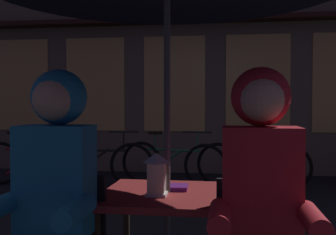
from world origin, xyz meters
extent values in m
cube|color=maroon|center=(0.00, 0.00, 0.72)|extent=(0.72, 0.72, 0.04)
cylinder|color=#4C4C51|center=(0.00, 0.00, 1.12)|extent=(0.04, 0.04, 2.25)
cube|color=white|center=(-0.04, -0.09, 0.75)|extent=(0.11, 0.11, 0.02)
cube|color=white|center=(-0.04, -0.09, 0.84)|extent=(0.09, 0.09, 0.16)
pyramid|color=white|center=(-0.04, -0.09, 0.94)|extent=(0.11, 0.11, 0.06)
cube|color=black|center=(-0.48, -0.26, 0.66)|extent=(0.40, 0.03, 0.42)
cube|color=black|center=(0.48, -0.26, 0.66)|extent=(0.40, 0.03, 0.42)
cube|color=teal|center=(-0.48, -0.40, 0.87)|extent=(0.34, 0.22, 0.52)
cylinder|color=teal|center=(-0.30, -0.62, 0.78)|extent=(0.09, 0.30, 0.09)
sphere|color=tan|center=(-0.48, -0.40, 1.25)|extent=(0.21, 0.21, 0.21)
sphere|color=teal|center=(-0.48, -0.35, 1.26)|extent=(0.27, 0.27, 0.27)
cube|color=red|center=(0.48, -0.40, 0.87)|extent=(0.34, 0.22, 0.52)
cylinder|color=red|center=(0.66, -0.62, 0.78)|extent=(0.09, 0.30, 0.09)
cylinder|color=red|center=(0.30, -0.62, 0.78)|extent=(0.09, 0.30, 0.09)
sphere|color=tan|center=(0.48, -0.40, 1.25)|extent=(0.21, 0.21, 0.21)
sphere|color=red|center=(0.48, -0.35, 1.26)|extent=(0.27, 0.27, 0.27)
cube|color=#6B5B4C|center=(0.14, 5.40, 3.10)|extent=(10.00, 0.60, 6.20)
cube|color=#E0B260|center=(-3.53, 5.09, 1.60)|extent=(1.10, 0.02, 1.70)
cube|color=#E0B260|center=(-2.06, 5.09, 1.60)|extent=(1.10, 0.02, 1.70)
cube|color=#E0B260|center=(-0.60, 5.09, 1.60)|extent=(1.10, 0.02, 1.70)
cube|color=#E0B260|center=(0.87, 5.09, 1.60)|extent=(1.10, 0.02, 1.70)
cube|color=#331914|center=(0.14, 4.95, 2.70)|extent=(9.00, 0.36, 0.08)
torus|color=black|center=(-2.10, 3.77, 0.33)|extent=(0.66, 0.14, 0.66)
torus|color=black|center=(-3.11, 3.63, 0.33)|extent=(0.66, 0.14, 0.66)
cylinder|color=maroon|center=(-2.60, 3.70, 0.54)|extent=(0.83, 0.15, 0.04)
cylinder|color=maroon|center=(-2.73, 3.68, 0.36)|extent=(0.60, 0.12, 0.44)
cylinder|color=maroon|center=(-2.89, 3.66, 0.66)|extent=(0.02, 0.02, 0.24)
cube|color=black|center=(-2.89, 3.66, 0.79)|extent=(0.21, 0.11, 0.04)
cylinder|color=maroon|center=(-2.22, 3.75, 0.68)|extent=(0.02, 0.02, 0.28)
cylinder|color=black|center=(-2.22, 3.75, 0.82)|extent=(0.44, 0.08, 0.02)
torus|color=black|center=(-1.06, 3.73, 0.33)|extent=(0.66, 0.13, 0.66)
torus|color=black|center=(-2.08, 3.61, 0.33)|extent=(0.66, 0.13, 0.66)
cylinder|color=black|center=(-1.57, 3.67, 0.54)|extent=(0.83, 0.13, 0.04)
cylinder|color=black|center=(-1.69, 3.66, 0.36)|extent=(0.61, 0.11, 0.44)
cylinder|color=black|center=(-1.85, 3.64, 0.66)|extent=(0.02, 0.02, 0.24)
cube|color=black|center=(-1.85, 3.64, 0.79)|extent=(0.21, 0.10, 0.04)
cylinder|color=black|center=(-1.19, 3.72, 0.68)|extent=(0.02, 0.02, 0.28)
cylinder|color=black|center=(-1.19, 3.72, 0.82)|extent=(0.44, 0.07, 0.02)
torus|color=black|center=(0.03, 3.75, 0.33)|extent=(0.66, 0.19, 0.66)
torus|color=black|center=(-0.97, 3.98, 0.33)|extent=(0.66, 0.19, 0.66)
cylinder|color=#236B3D|center=(-0.47, 3.87, 0.54)|extent=(0.82, 0.22, 0.04)
cylinder|color=#236B3D|center=(-0.59, 3.89, 0.36)|extent=(0.60, 0.17, 0.44)
cylinder|color=#236B3D|center=(-0.75, 3.93, 0.66)|extent=(0.02, 0.02, 0.24)
cube|color=black|center=(-0.75, 3.93, 0.79)|extent=(0.21, 0.12, 0.04)
cylinder|color=#236B3D|center=(-0.09, 3.78, 0.68)|extent=(0.02, 0.02, 0.28)
cylinder|color=black|center=(-0.09, 3.78, 0.82)|extent=(0.43, 0.12, 0.02)
torus|color=black|center=(1.22, 3.81, 0.33)|extent=(0.66, 0.15, 0.66)
torus|color=black|center=(0.21, 3.97, 0.33)|extent=(0.66, 0.15, 0.66)
cylinder|color=black|center=(0.72, 3.89, 0.54)|extent=(0.83, 0.16, 0.04)
cylinder|color=black|center=(0.60, 3.91, 0.36)|extent=(0.60, 0.13, 0.44)
cylinder|color=black|center=(0.44, 3.93, 0.66)|extent=(0.02, 0.02, 0.24)
cube|color=black|center=(0.44, 3.93, 0.79)|extent=(0.21, 0.11, 0.04)
cylinder|color=black|center=(1.10, 3.83, 0.68)|extent=(0.02, 0.02, 0.28)
cylinder|color=black|center=(1.10, 3.83, 0.82)|extent=(0.44, 0.09, 0.02)
cube|color=#661E7A|center=(0.01, 0.08, 0.75)|extent=(0.21, 0.15, 0.02)
camera|label=1|loc=(0.32, -2.27, 1.23)|focal=44.21mm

